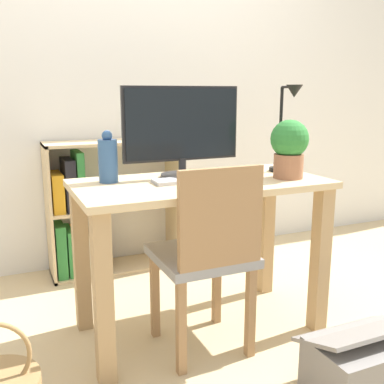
% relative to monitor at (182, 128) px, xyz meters
% --- Properties ---
extents(ground_plane, '(10.00, 10.00, 0.00)m').
position_rel_monitor_xyz_m(ground_plane, '(0.04, -0.12, -0.97)').
color(ground_plane, '#CCB284').
extents(wall_back, '(8.00, 0.05, 2.60)m').
position_rel_monitor_xyz_m(wall_back, '(0.04, 0.99, 0.33)').
color(wall_back, silver).
rests_on(wall_back, ground_plane).
extents(desk, '(1.15, 0.58, 0.74)m').
position_rel_monitor_xyz_m(desk, '(0.04, -0.12, -0.40)').
color(desk, '#D8BC8C').
rests_on(desk, ground_plane).
extents(monitor, '(0.57, 0.21, 0.43)m').
position_rel_monitor_xyz_m(monitor, '(0.00, 0.00, 0.00)').
color(monitor, '#232326').
rests_on(monitor, desk).
extents(keyboard, '(0.39, 0.11, 0.02)m').
position_rel_monitor_xyz_m(keyboard, '(0.01, -0.12, -0.23)').
color(keyboard, '#B2B2B7').
rests_on(keyboard, desk).
extents(vase, '(0.09, 0.09, 0.23)m').
position_rel_monitor_xyz_m(vase, '(-0.35, 0.02, -0.13)').
color(vase, '#33598C').
rests_on(vase, desk).
extents(desk_lamp, '(0.10, 0.19, 0.43)m').
position_rel_monitor_xyz_m(desk_lamp, '(0.52, -0.10, 0.03)').
color(desk_lamp, black).
rests_on(desk_lamp, desk).
extents(potted_plant, '(0.18, 0.18, 0.27)m').
position_rel_monitor_xyz_m(potted_plant, '(0.45, -0.22, -0.08)').
color(potted_plant, '#9E6647').
rests_on(potted_plant, desk).
extents(chair, '(0.40, 0.40, 0.85)m').
position_rel_monitor_xyz_m(chair, '(-0.02, -0.32, -0.50)').
color(chair, gray).
rests_on(chair, ground_plane).
extents(bookshelf, '(0.83, 0.28, 0.84)m').
position_rel_monitor_xyz_m(bookshelf, '(-0.29, 0.81, -0.61)').
color(bookshelf, '#D8BC8C').
rests_on(bookshelf, ground_plane).
extents(storage_box, '(0.43, 0.31, 0.28)m').
position_rel_monitor_xyz_m(storage_box, '(0.42, -0.81, -0.86)').
color(storage_box, gray).
rests_on(storage_box, ground_plane).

